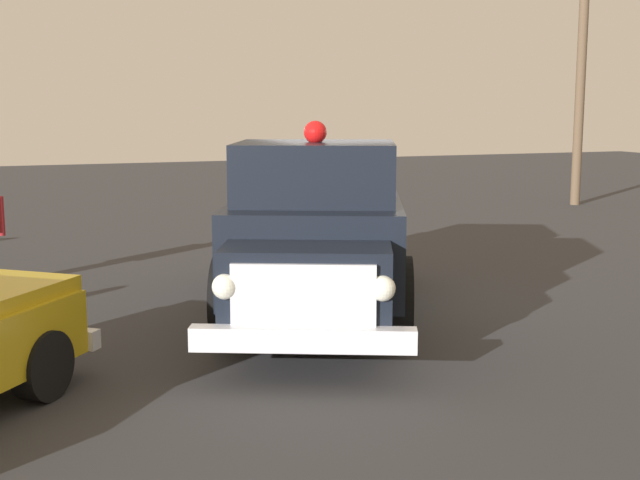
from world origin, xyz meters
The scene contains 3 objects.
ground_plane centered at (0.00, 0.00, 0.00)m, with size 60.00×60.00×0.00m, color #333335.
vintage_fire_truck centered at (-0.66, -0.43, 1.20)m, with size 4.40×6.32×2.59m.
utility_pole centered at (10.41, 8.58, 3.63)m, with size 1.56×0.90×6.97m.
Camera 1 is at (-4.64, -10.95, 2.79)m, focal length 47.69 mm.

